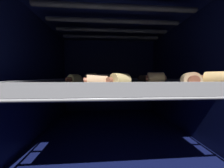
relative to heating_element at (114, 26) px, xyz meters
The scene contains 19 objects.
ground_plane 36.19cm from the heating_element, ahead, with size 51.22×52.19×1.20cm, color #0C1138.
oven_wall_back 30.30cm from the heating_element, 90.00° to the left, with size 51.22×1.20×38.42cm, color #0C1138.
oven_wall_left 29.90cm from the heating_element, behind, with size 1.20×49.79×38.42cm, color #0C1138.
oven_wall_right 29.90cm from the heating_element, ahead, with size 1.20×49.79×38.42cm, color #0C1138.
oven_ceiling 3.43cm from the heating_element, ahead, with size 51.22×52.19×1.20cm, color #0C1138.
heating_element is the anchor object (origin of this frame).
oven_rack_mid 19.64cm from the heating_element, 90.00° to the left, with size 46.51×48.80×0.58cm.
baking_tray_mid 18.82cm from the heating_element, ahead, with size 40.81×44.78×2.14cm.
pig_in_blanket_mid_0 27.64cm from the heating_element, 51.50° to the right, with size 4.08×5.51×2.92cm.
pig_in_blanket_mid_1 21.54cm from the heating_element, 98.99° to the left, with size 5.94×3.47×3.18cm.
pig_in_blanket_mid_2 22.92cm from the heating_element, 91.68° to the right, with size 4.97×4.37×2.75cm.
pig_in_blanket_mid_3 22.54cm from the heating_element, 121.28° to the left, with size 5.53×4.31×3.04cm.
pig_in_blanket_mid_4 21.64cm from the heating_element, 40.10° to the right, with size 5.40×3.99×3.22cm.
pig_in_blanket_mid_5 21.75cm from the heating_element, 146.17° to the right, with size 3.83×4.86×2.60cm.
pig_in_blanket_mid_6 18.52cm from the heating_element, 165.41° to the right, with size 4.83×4.41×3.17cm.
pig_in_blanket_mid_7 27.26cm from the heating_element, 140.97° to the left, with size 5.92×3.85×3.19cm.
pig_in_blanket_mid_8 30.91cm from the heating_element, 48.87° to the left, with size 5.02×5.09×2.74cm.
pig_in_blanket_mid_9 30.74cm from the heating_element, 48.72° to the right, with size 4.58×5.88×3.01cm.
pig_in_blanket_mid_10 23.21cm from the heating_element, 107.52° to the right, with size 5.45×3.13×2.57cm.
Camera 1 is at (-3.26, -38.11, 19.18)cm, focal length 18.27 mm.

